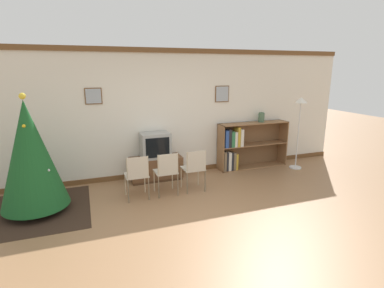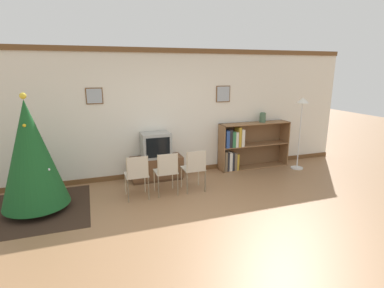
% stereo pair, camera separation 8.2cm
% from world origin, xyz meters
% --- Properties ---
extents(ground_plane, '(24.00, 24.00, 0.00)m').
position_xyz_m(ground_plane, '(0.00, 0.00, 0.00)').
color(ground_plane, '#936B47').
extents(wall_back, '(8.96, 0.11, 2.70)m').
position_xyz_m(wall_back, '(0.00, 2.62, 1.35)').
color(wall_back, silver).
rests_on(wall_back, ground_plane).
extents(area_rug, '(1.63, 1.76, 0.01)m').
position_xyz_m(area_rug, '(-2.41, 1.56, 0.00)').
color(area_rug, '#332319').
rests_on(area_rug, ground_plane).
extents(christmas_tree, '(1.04, 1.04, 1.93)m').
position_xyz_m(christmas_tree, '(-2.41, 1.56, 0.97)').
color(christmas_tree, maroon).
rests_on(christmas_tree, area_rug).
extents(tv_console, '(1.08, 0.44, 0.49)m').
position_xyz_m(tv_console, '(-0.22, 2.33, 0.25)').
color(tv_console, '#4C311E').
rests_on(tv_console, ground_plane).
extents(television, '(0.59, 0.43, 0.52)m').
position_xyz_m(television, '(-0.22, 2.33, 0.75)').
color(television, '#9E9E99').
rests_on(television, tv_console).
extents(folding_chair_left, '(0.40, 0.40, 0.82)m').
position_xyz_m(folding_chair_left, '(-0.77, 1.46, 0.47)').
color(folding_chair_left, '#BCB29E').
rests_on(folding_chair_left, ground_plane).
extents(folding_chair_center, '(0.40, 0.40, 0.82)m').
position_xyz_m(folding_chair_center, '(-0.22, 1.46, 0.47)').
color(folding_chair_center, '#BCB29E').
rests_on(folding_chair_center, ground_plane).
extents(folding_chair_right, '(0.40, 0.40, 0.82)m').
position_xyz_m(folding_chair_right, '(0.32, 1.46, 0.47)').
color(folding_chair_right, '#BCB29E').
rests_on(folding_chair_right, ground_plane).
extents(bookshelf, '(1.70, 0.36, 1.07)m').
position_xyz_m(bookshelf, '(1.83, 2.38, 0.53)').
color(bookshelf, olive).
rests_on(bookshelf, ground_plane).
extents(vase, '(0.15, 0.15, 0.23)m').
position_xyz_m(vase, '(2.35, 2.41, 1.19)').
color(vase, '#47664C').
rests_on(vase, bookshelf).
extents(standing_lamp, '(0.28, 0.28, 1.66)m').
position_xyz_m(standing_lamp, '(3.06, 1.94, 1.28)').
color(standing_lamp, silver).
rests_on(standing_lamp, ground_plane).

